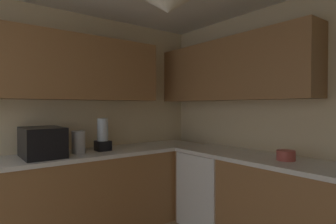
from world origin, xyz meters
name	(u,v)px	position (x,y,z in m)	size (l,w,h in m)	color
room_shell	(186,69)	(-0.35, 0.46, 1.69)	(3.70, 3.37, 2.52)	beige
counter_run_left	(84,194)	(-1.48, 0.00, 0.44)	(0.65, 2.98, 0.88)	olive
counter_run_back	(302,213)	(0.21, 1.32, 0.44)	(2.79, 0.65, 0.88)	olive
dishwasher	(213,189)	(-0.82, 1.29, 0.42)	(0.60, 0.60, 0.84)	white
microwave	(42,142)	(-1.48, -0.41, 1.03)	(0.48, 0.36, 0.29)	black
kettle	(78,142)	(-1.46, -0.06, 1.00)	(0.14, 0.14, 0.24)	#B7B7BC
bowl	(286,155)	(0.06, 1.32, 0.93)	(0.16, 0.16, 0.09)	#B74C42
blender_appliance	(103,136)	(-1.48, 0.22, 1.05)	(0.15, 0.15, 0.36)	black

